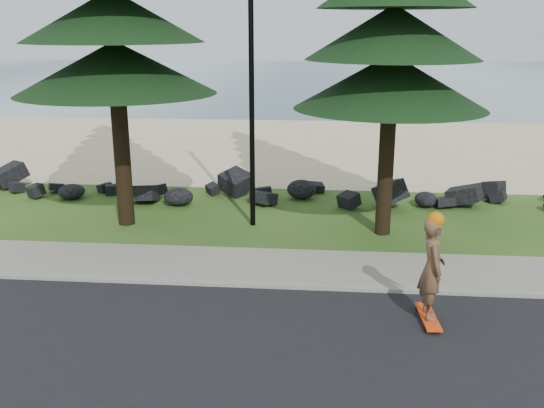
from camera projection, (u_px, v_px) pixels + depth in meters
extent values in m
plane|color=#294616|center=(236.00, 270.00, 13.66)|extent=(160.00, 160.00, 0.00)
cube|color=black|center=(194.00, 382.00, 9.37)|extent=(160.00, 7.00, 0.02)
cube|color=gray|center=(230.00, 284.00, 12.79)|extent=(160.00, 0.20, 0.10)
cube|color=gray|center=(237.00, 265.00, 13.84)|extent=(160.00, 2.00, 0.08)
cube|color=tan|center=(282.00, 146.00, 27.50)|extent=(160.00, 15.00, 0.01)
cube|color=#325261|center=(307.00, 77.00, 62.34)|extent=(160.00, 58.00, 0.01)
cylinder|color=black|center=(251.00, 77.00, 15.57)|extent=(0.14, 0.14, 8.00)
cube|color=#E73F0D|center=(428.00, 317.00, 11.25)|extent=(0.35, 1.16, 0.04)
imported|color=brown|center=(432.00, 268.00, 10.97)|extent=(0.50, 0.72, 1.91)
sphere|color=#C4660A|center=(436.00, 220.00, 10.71)|extent=(0.30, 0.30, 0.30)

